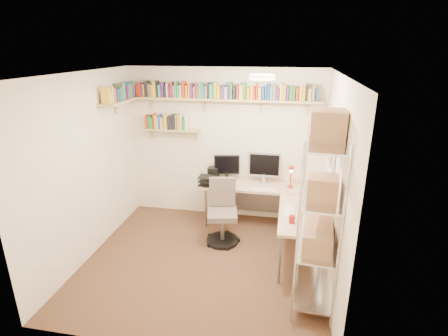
# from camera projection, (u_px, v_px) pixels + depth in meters

# --- Properties ---
(ground) EXTENTS (3.20, 3.20, 0.00)m
(ground) POSITION_uv_depth(u_px,v_px,m) (204.00, 262.00, 4.79)
(ground) COLOR #412E1C
(ground) RESTS_ON ground
(room_shell) EXTENTS (3.24, 3.04, 2.52)m
(room_shell) POSITION_uv_depth(u_px,v_px,m) (201.00, 154.00, 4.28)
(room_shell) COLOR beige
(room_shell) RESTS_ON ground
(wall_shelves) EXTENTS (3.12, 1.09, 0.80)m
(wall_shelves) POSITION_uv_depth(u_px,v_px,m) (194.00, 99.00, 5.41)
(wall_shelves) COLOR tan
(wall_shelves) RESTS_ON ground
(corner_desk) EXTENTS (1.85, 1.81, 1.21)m
(corner_desk) POSITION_uv_depth(u_px,v_px,m) (262.00, 192.00, 5.36)
(corner_desk) COLOR beige
(corner_desk) RESTS_ON ground
(office_chair) EXTENTS (0.51, 0.52, 0.97)m
(office_chair) POSITION_uv_depth(u_px,v_px,m) (222.00, 216.00, 5.20)
(office_chair) COLOR black
(office_chair) RESTS_ON ground
(wire_rack) EXTENTS (0.50, 0.90, 2.20)m
(wire_rack) POSITION_uv_depth(u_px,v_px,m) (322.00, 196.00, 3.66)
(wire_rack) COLOR silver
(wire_rack) RESTS_ON ground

